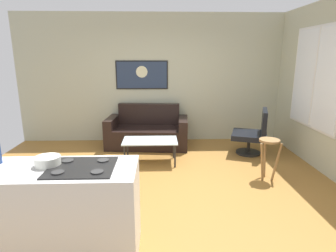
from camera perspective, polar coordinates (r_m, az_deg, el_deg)
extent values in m
cube|color=olive|center=(4.35, -0.27, -12.18)|extent=(6.40, 6.40, 0.04)
cube|color=#B1B398|center=(6.34, -0.96, 9.51)|extent=(6.40, 0.05, 2.80)
cube|color=black|center=(6.06, -4.17, -2.24)|extent=(1.41, 0.94, 0.41)
cube|color=black|center=(6.27, -3.87, 2.46)|extent=(1.35, 0.28, 0.46)
cube|color=black|center=(6.17, -11.22, -1.15)|extent=(0.25, 0.83, 0.63)
cube|color=black|center=(5.98, 3.06, -1.37)|extent=(0.25, 0.83, 0.63)
cube|color=silver|center=(5.07, -3.65, -2.96)|extent=(0.97, 0.56, 0.02)
cylinder|color=#232326|center=(4.95, -8.77, -6.17)|extent=(0.03, 0.03, 0.41)
cylinder|color=#232326|center=(4.92, 1.44, -6.12)|extent=(0.03, 0.03, 0.41)
cylinder|color=#232326|center=(5.39, -8.20, -4.45)|extent=(0.03, 0.03, 0.41)
cylinder|color=#232326|center=(5.36, 1.14, -4.39)|extent=(0.03, 0.03, 0.41)
cylinder|color=black|center=(5.88, 15.88, -5.17)|extent=(0.48, 0.48, 0.04)
cylinder|color=black|center=(5.82, 16.01, -3.37)|extent=(0.06, 0.06, 0.35)
cube|color=black|center=(5.78, 16.12, -1.81)|extent=(0.84, 0.86, 0.10)
cube|color=black|center=(5.71, 18.91, 0.77)|extent=(0.30, 0.67, 0.47)
cylinder|color=olive|center=(4.58, 19.87, -2.78)|extent=(0.31, 0.31, 0.03)
cylinder|color=olive|center=(4.80, 18.97, -6.09)|extent=(0.04, 0.13, 0.62)
cylinder|color=olive|center=(4.59, 18.50, -6.99)|extent=(0.13, 0.09, 0.62)
cylinder|color=olive|center=(4.67, 21.14, -6.84)|extent=(0.13, 0.09, 0.62)
cube|color=silver|center=(3.01, -21.80, -15.87)|extent=(1.57, 0.65, 0.90)
cube|color=black|center=(2.73, -17.05, -7.97)|extent=(0.60, 0.52, 0.01)
cylinder|color=#2D2D2D|center=(2.66, -21.42, -8.73)|extent=(0.11, 0.11, 0.01)
cylinder|color=#2D2D2D|center=(2.56, -14.15, -8.98)|extent=(0.11, 0.11, 0.01)
cylinder|color=#2D2D2D|center=(2.90, -19.63, -6.63)|extent=(0.11, 0.11, 0.01)
cylinder|color=#2D2D2D|center=(2.82, -12.99, -6.77)|extent=(0.11, 0.11, 0.01)
cylinder|color=silver|center=(2.89, -23.11, -7.27)|extent=(0.13, 0.13, 0.01)
cylinder|color=silver|center=(2.88, -23.18, -6.56)|extent=(0.24, 0.24, 0.09)
cube|color=black|center=(6.31, -5.31, 10.25)|extent=(1.14, 0.01, 0.62)
cube|color=#27354E|center=(6.30, -5.31, 10.25)|extent=(1.09, 0.02, 0.57)
cylinder|color=beige|center=(6.28, -5.33, 10.87)|extent=(0.25, 0.01, 0.25)
cube|color=silver|center=(5.52, 27.69, 8.58)|extent=(0.02, 1.51, 1.75)
cube|color=white|center=(5.52, 27.60, 8.59)|extent=(0.01, 1.43, 1.67)
cube|color=silver|center=(5.52, 27.56, 8.59)|extent=(0.01, 0.04, 1.67)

